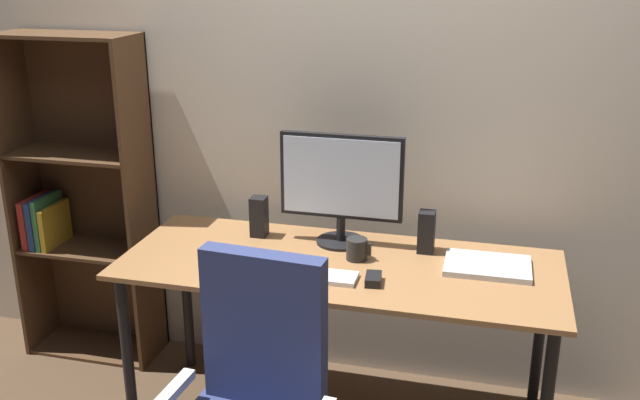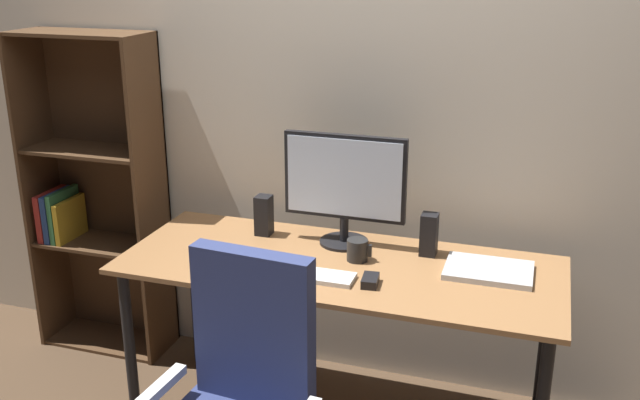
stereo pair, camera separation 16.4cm
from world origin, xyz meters
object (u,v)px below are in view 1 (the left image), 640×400
(monitor, at_px, (341,183))
(speaker_right, at_px, (426,232))
(keyboard, at_px, (318,276))
(speaker_left, at_px, (259,217))
(bookshelf, at_px, (81,203))
(desk, at_px, (339,282))
(mouse, at_px, (373,279))
(coffee_mug, at_px, (357,249))
(laptop, at_px, (487,266))

(monitor, relative_size, speaker_right, 2.94)
(keyboard, distance_m, speaker_left, 0.49)
(keyboard, xyz_separation_m, bookshelf, (-1.27, 0.49, 0.01))
(desk, distance_m, speaker_right, 0.40)
(desk, bearing_deg, bookshelf, 165.85)
(speaker_left, bearing_deg, mouse, -31.46)
(mouse, height_order, coffee_mug, coffee_mug)
(mouse, bearing_deg, speaker_right, 59.75)
(monitor, distance_m, keyboard, 0.43)
(coffee_mug, xyz_separation_m, bookshelf, (-1.38, 0.29, -0.03))
(monitor, xyz_separation_m, coffee_mug, (0.10, -0.15, -0.22))
(keyboard, relative_size, speaker_right, 1.71)
(monitor, height_order, speaker_left, monitor)
(desk, distance_m, speaker_left, 0.46)
(mouse, distance_m, coffee_mug, 0.22)
(mouse, height_order, speaker_right, speaker_right)
(speaker_left, distance_m, speaker_right, 0.70)
(monitor, distance_m, mouse, 0.46)
(keyboard, height_order, coffee_mug, coffee_mug)
(keyboard, bearing_deg, laptop, 21.21)
(speaker_left, height_order, speaker_right, same)
(coffee_mug, bearing_deg, laptop, 4.32)
(desk, height_order, monitor, monitor)
(monitor, xyz_separation_m, keyboard, (-0.01, -0.35, -0.25))
(monitor, relative_size, speaker_left, 2.94)
(speaker_right, xyz_separation_m, bookshelf, (-1.63, 0.15, -0.07))
(desk, bearing_deg, mouse, -42.66)
(coffee_mug, bearing_deg, speaker_right, 29.20)
(coffee_mug, distance_m, laptop, 0.50)
(laptop, distance_m, speaker_left, 0.95)
(desk, bearing_deg, laptop, 8.70)
(speaker_left, relative_size, bookshelf, 0.11)
(desk, relative_size, mouse, 17.60)
(desk, height_order, bookshelf, bookshelf)
(speaker_left, bearing_deg, desk, -25.83)
(speaker_left, bearing_deg, monitor, 1.30)
(coffee_mug, xyz_separation_m, speaker_right, (0.25, 0.14, 0.04))
(keyboard, xyz_separation_m, speaker_right, (0.36, 0.34, 0.08))
(mouse, distance_m, laptop, 0.46)
(monitor, relative_size, coffee_mug, 5.11)
(keyboard, relative_size, coffee_mug, 2.97)
(laptop, xyz_separation_m, bookshelf, (-1.87, 0.25, 0.01))
(desk, distance_m, laptop, 0.57)
(speaker_right, bearing_deg, mouse, -114.14)
(monitor, height_order, laptop, monitor)
(speaker_left, xyz_separation_m, bookshelf, (-0.93, 0.15, -0.07))
(desk, height_order, laptop, laptop)
(keyboard, distance_m, bookshelf, 1.36)
(coffee_mug, distance_m, speaker_right, 0.29)
(keyboard, bearing_deg, coffee_mug, 62.06)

